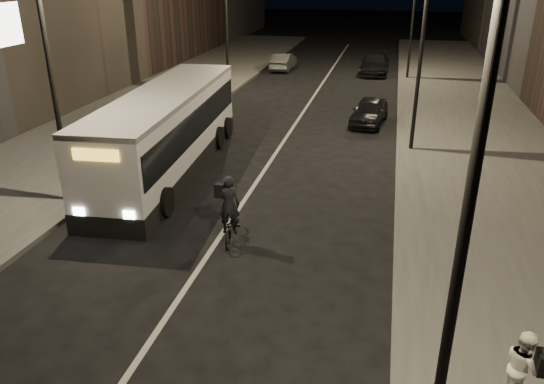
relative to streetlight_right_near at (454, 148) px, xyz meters
The scene contains 13 objects.
ground 8.55m from the streetlight_right_near, 143.12° to the left, with size 180.00×180.00×0.00m, color black.
sidewalk_right 19.02m from the streetlight_right_near, 80.02° to the left, with size 7.00×70.00×0.16m, color #3E3E3B.
sidewalk_left 23.31m from the streetlight_right_near, 127.54° to the left, with size 7.00×70.00×0.16m, color #3E3E3B.
streetlight_right_near is the anchor object (origin of this frame).
streetlight_right_mid 16.00m from the streetlight_right_near, 90.00° to the left, with size 1.20×0.44×8.12m.
streetlight_left_near 13.33m from the streetlight_right_near, 143.12° to the left, with size 1.20×0.44×8.12m.
streetlight_left_far 28.10m from the streetlight_right_near, 112.30° to the left, with size 1.20×0.44×8.12m.
city_bus 15.20m from the streetlight_right_near, 127.28° to the left, with size 3.31×11.64×3.10m.
cyclist_on_bicycle 9.51m from the streetlight_right_near, 126.56° to the left, with size 0.86×1.87×2.08m.
pedestrian_woman 5.14m from the streetlight_right_near, 42.84° to the left, with size 0.72×0.56×1.48m, color white.
car_near 20.64m from the streetlight_right_near, 94.95° to the left, with size 1.52×3.77×1.29m, color black.
car_mid 35.23m from the streetlight_right_near, 104.82° to the left, with size 1.35×3.88×1.28m, color #3C3C3F.
car_far 34.17m from the streetlight_right_near, 93.50° to the left, with size 2.01×4.95×1.44m, color black.
Camera 1 is at (4.52, -10.35, 7.37)m, focal length 35.00 mm.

